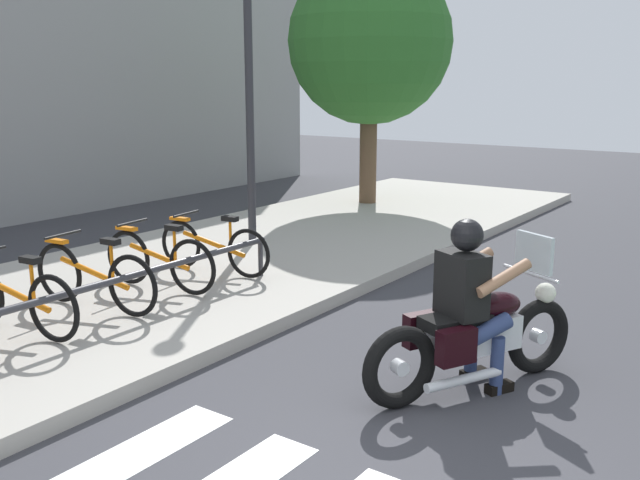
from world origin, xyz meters
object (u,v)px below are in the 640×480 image
bicycle_3 (16,298)px  bicycle_4 (94,277)px  rider (469,293)px  tree_near_rack (370,42)px  bicycle_6 (213,246)px  street_lamp (249,78)px  motorcycle (475,335)px  bike_rack (50,301)px  bicycle_5 (159,260)px

bicycle_3 → bicycle_4: 0.89m
rider → tree_near_rack: bearing=37.1°
bicycle_6 → street_lamp: 2.80m
tree_near_rack → motorcycle: bearing=-142.4°
motorcycle → bike_rack: size_ratio=0.33×
bike_rack → bicycle_6: bearing=11.7°
rider → street_lamp: street_lamp is taller
bicycle_4 → bicycle_6: size_ratio=1.03×
bicycle_5 → bike_rack: (-1.78, -0.55, 0.07)m
bicycle_4 → tree_near_rack: tree_near_rack is taller
rider → bicycle_3: (-1.60, 3.88, -0.33)m
motorcycle → bike_rack: (-1.67, 3.36, 0.11)m
bicycle_5 → street_lamp: bearing=17.7°
motorcycle → bicycle_4: bearing=101.2°
tree_near_rack → rider: bearing=-142.9°
street_lamp → rider: bearing=-120.5°
bicycle_6 → motorcycle: bearing=-104.4°
bicycle_3 → bicycle_4: bearing=0.0°
bicycle_5 → bike_rack: bicycle_5 is taller
street_lamp → bicycle_5: bearing=-162.3°
bicycle_4 → street_lamp: street_lamp is taller
motorcycle → bicycle_3: size_ratio=1.19×
bicycle_3 → bike_rack: bearing=-90.0°
bike_rack → tree_near_rack: size_ratio=1.23×
rider → bike_rack: size_ratio=0.24×
motorcycle → tree_near_rack: (6.67, 5.14, 2.77)m
street_lamp → bicycle_4: bearing=-166.6°
bicycle_5 → street_lamp: 3.40m
rider → bicycle_3: bearing=112.4°
bicycle_3 → tree_near_rack: tree_near_rack is taller
bicycle_4 → motorcycle: bearing=-78.8°
rider → bicycle_5: bearing=87.3°
rider → bicycle_6: size_ratio=0.88×
bicycle_3 → street_lamp: bearing=10.7°
bike_rack → bicycle_4: bearing=31.9°
bicycle_6 → bike_rack: bearing=-168.3°
bike_rack → tree_near_rack: 8.93m
bicycle_4 → bicycle_5: bearing=-0.0°
bike_rack → bicycle_3: bearing=90.0°
rider → street_lamp: (2.77, 4.70, 1.72)m
bicycle_3 → bicycle_4: bicycle_4 is taller
bicycle_4 → tree_near_rack: size_ratio=0.35×
bicycle_5 → bicycle_6: bicycle_5 is taller
rider → street_lamp: size_ratio=0.35×
bicycle_3 → bicycle_4: size_ratio=0.97×
rider → bicycle_5: (0.18, 3.88, -0.33)m
bicycle_6 → bicycle_5: bearing=-179.9°
bike_rack → bicycle_5: bearing=17.3°
motorcycle → bicycle_5: bearing=88.3°
bike_rack → rider: bearing=-64.3°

